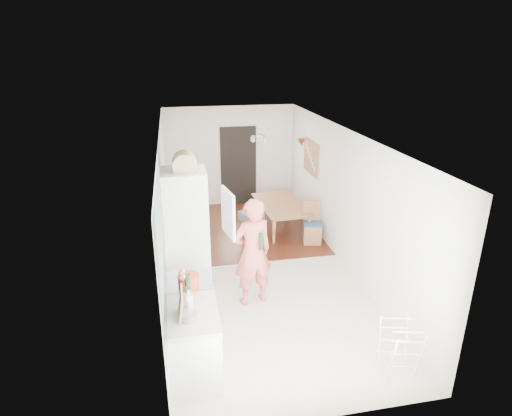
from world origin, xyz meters
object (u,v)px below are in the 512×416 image
object	(u,v)px
dining_table	(282,218)
drying_rack	(400,350)
dining_chair	(312,223)
person	(252,243)
stool	(252,228)

from	to	relation	value
dining_table	drying_rack	bearing A→B (deg)	179.75
dining_table	dining_chair	xyz separation A→B (m)	(0.43, -0.85, 0.18)
person	dining_table	size ratio (longest dim) A/B	1.44
dining_chair	drying_rack	world-z (taller)	dining_chair
dining_table	drying_rack	distance (m)	4.74
dining_chair	drying_rack	size ratio (longest dim) A/B	1.15
person	dining_table	world-z (taller)	person
stool	dining_table	bearing A→B (deg)	23.31
person	dining_chair	size ratio (longest dim) A/B	2.39
person	drying_rack	bearing A→B (deg)	112.85
dining_table	drying_rack	xyz separation A→B (m)	(0.27, -4.73, 0.12)
dining_table	dining_chair	size ratio (longest dim) A/B	1.66
dining_chair	drying_rack	bearing A→B (deg)	-80.43
stool	drying_rack	distance (m)	4.53
dining_table	dining_chair	distance (m)	0.97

